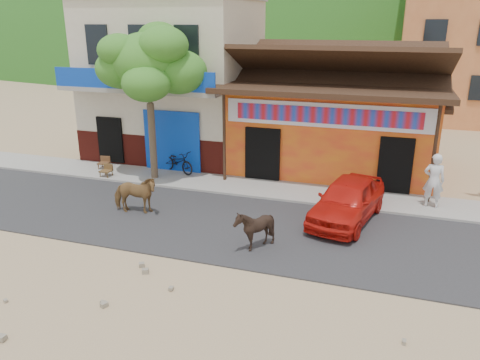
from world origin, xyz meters
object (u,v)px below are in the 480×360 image
object	(u,v)px
pedestrian	(434,180)
cafe_chair_right	(105,166)
cafe_chair_left	(103,158)
red_car	(347,200)
cow_tan	(135,195)
cow_dark	(255,229)
scooter	(178,162)
tree	(150,104)

from	to	relation	value
pedestrian	cafe_chair_right	xyz separation A→B (m)	(-12.41, -0.61, -0.48)
cafe_chair_left	red_car	bearing A→B (deg)	-20.17
red_car	pedestrian	bearing A→B (deg)	47.47
cow_tan	cow_dark	distance (m)	4.67
cow_dark	cow_tan	bearing A→B (deg)	-117.39
cow_dark	red_car	bearing A→B (deg)	129.71
scooter	pedestrian	size ratio (longest dim) A/B	0.95
cow_dark	pedestrian	bearing A→B (deg)	121.92
pedestrian	cafe_chair_right	distance (m)	12.43
cafe_chair_right	pedestrian	bearing A→B (deg)	5.95
red_car	pedestrian	xyz separation A→B (m)	(2.65, 1.86, 0.33)
cow_tan	scooter	distance (m)	4.26
cow_tan	cafe_chair_left	world-z (taller)	cow_tan
scooter	pedestrian	bearing A→B (deg)	-70.79
pedestrian	cafe_chair_left	distance (m)	13.12
red_car	pedestrian	world-z (taller)	pedestrian
scooter	cafe_chair_left	xyz separation A→B (m)	(-3.27, -0.47, 0.00)
cow_dark	red_car	size ratio (longest dim) A/B	0.30
cafe_chair_left	cafe_chair_right	distance (m)	1.16
cafe_chair_right	cafe_chair_left	bearing A→B (deg)	130.56
scooter	cafe_chair_left	size ratio (longest dim) A/B	1.90
cow_dark	cafe_chair_right	world-z (taller)	cow_dark
cow_dark	pedestrian	size ratio (longest dim) A/B	0.65
cow_tan	pedestrian	size ratio (longest dim) A/B	0.83
red_car	pedestrian	size ratio (longest dim) A/B	2.15
red_car	cafe_chair_left	xyz separation A→B (m)	(-10.46, 2.16, -0.14)
scooter	cafe_chair_right	xyz separation A→B (m)	(-2.57, -1.39, -0.01)
red_car	cafe_chair_right	world-z (taller)	red_car
cow_dark	red_car	world-z (taller)	red_car
cow_dark	pedestrian	xyz separation A→B (m)	(4.91, 4.71, 0.41)
cow_tan	cafe_chair_left	xyz separation A→B (m)	(-3.70, 3.76, -0.11)
cow_dark	pedestrian	distance (m)	6.81
cow_tan	cafe_chair_right	bearing A→B (deg)	35.50
tree	cafe_chair_right	xyz separation A→B (m)	(-1.94, -0.50, -2.54)
tree	cafe_chair_right	bearing A→B (deg)	-165.56
cow_tan	cow_dark	bearing A→B (deg)	-116.55
scooter	red_car	bearing A→B (deg)	-86.38
cow_dark	red_car	distance (m)	3.64
cow_tan	cafe_chair_right	world-z (taller)	cow_tan
tree	red_car	bearing A→B (deg)	-12.56
red_car	cow_tan	bearing A→B (deg)	-154.21
cow_tan	scooter	xyz separation A→B (m)	(-0.43, 4.24, -0.11)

